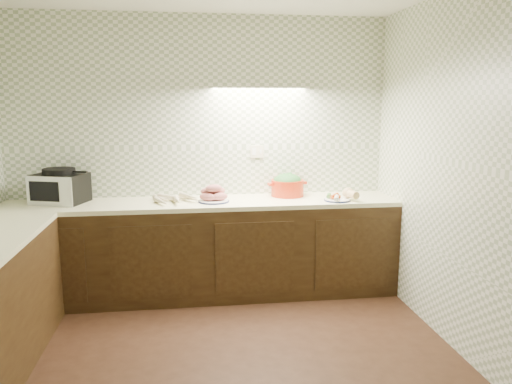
{
  "coord_description": "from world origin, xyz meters",
  "views": [
    {
      "loc": [
        -0.11,
        -3.0,
        1.81
      ],
      "look_at": [
        0.47,
        1.25,
        1.02
      ],
      "focal_mm": 35.0,
      "sensor_mm": 36.0,
      "label": 1
    }
  ],
  "objects": [
    {
      "name": "sweet_potato_plate",
      "position": [
        0.1,
        1.46,
        0.96
      ],
      "size": [
        0.28,
        0.28,
        0.16
      ],
      "rotation": [
        0.0,
        0.0,
        0.09
      ],
      "color": "#141940",
      "rests_on": "counter"
    },
    {
      "name": "dutch_oven",
      "position": [
        0.83,
        1.65,
        1.01
      ],
      "size": [
        0.39,
        0.36,
        0.22
      ],
      "rotation": [
        0.0,
        0.0,
        0.16
      ],
      "color": "red",
      "rests_on": "counter"
    },
    {
      "name": "counter",
      "position": [
        -0.68,
        0.68,
        0.45
      ],
      "size": [
        3.6,
        3.6,
        0.9
      ],
      "color": "black",
      "rests_on": "ground"
    },
    {
      "name": "room",
      "position": [
        0.0,
        0.0,
        1.63
      ],
      "size": [
        3.6,
        3.6,
        2.6
      ],
      "color": "black",
      "rests_on": "ground"
    },
    {
      "name": "onion_bowl",
      "position": [
        0.1,
        1.62,
        0.94
      ],
      "size": [
        0.14,
        0.14,
        0.11
      ],
      "color": "black",
      "rests_on": "counter"
    },
    {
      "name": "veg_plate",
      "position": [
        1.29,
        1.37,
        0.94
      ],
      "size": [
        0.29,
        0.27,
        0.11
      ],
      "rotation": [
        0.0,
        0.0,
        0.1
      ],
      "color": "#141940",
      "rests_on": "counter"
    },
    {
      "name": "parsnip_pile",
      "position": [
        -0.3,
        1.47,
        0.93
      ],
      "size": [
        0.35,
        0.39,
        0.07
      ],
      "color": "beige",
      "rests_on": "counter"
    },
    {
      "name": "toaster_oven",
      "position": [
        -1.27,
        1.61,
        1.05
      ],
      "size": [
        0.52,
        0.46,
        0.31
      ],
      "rotation": [
        0.0,
        0.0,
        -0.33
      ],
      "color": "black",
      "rests_on": "counter"
    }
  ]
}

